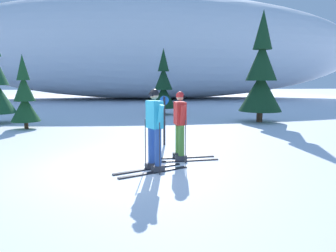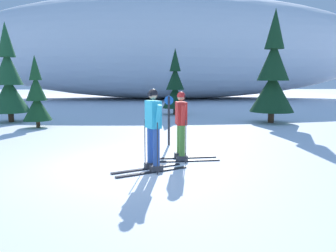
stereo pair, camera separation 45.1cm
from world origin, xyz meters
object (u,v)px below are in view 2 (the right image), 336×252
Objects in this scene: skier_cyan_jacket at (153,129)px; pine_tree_center_left at (37,97)px; skier_red_jacket at (181,125)px; trail_marker_post at (169,117)px; pine_tree_center_right at (175,87)px; pine_tree_far_left at (8,81)px; pine_tree_far_right at (273,76)px.

pine_tree_center_left reaches higher than skier_cyan_jacket.
skier_red_jacket reaches higher than trail_marker_post.
pine_tree_center_right reaches higher than trail_marker_post.
pine_tree_far_left is 1.54× the size of pine_tree_center_left.
skier_cyan_jacket is at bearing -96.42° from pine_tree_center_right.
trail_marker_post is at bearing -36.17° from pine_tree_center_left.
skier_cyan_jacket is at bearing -128.24° from skier_red_jacket.
pine_tree_far_left reaches higher than trail_marker_post.
pine_tree_center_right is 0.73× the size of pine_tree_far_right.
trail_marker_post is at bearing -38.42° from pine_tree_far_left.
skier_cyan_jacket is at bearing -53.89° from pine_tree_center_left.
pine_tree_center_right is at bearing 138.58° from pine_tree_far_right.
pine_tree_far_right is at bearing -41.42° from pine_tree_center_right.
pine_tree_center_left is 0.58× the size of pine_tree_far_right.
pine_tree_center_right reaches higher than skier_cyan_jacket.
skier_red_jacket is 1.90m from trail_marker_post.
pine_tree_far_right is at bearing 54.09° from skier_cyan_jacket.
pine_tree_far_left reaches higher than pine_tree_center_right.
pine_tree_far_right reaches higher than skier_red_jacket.
pine_tree_center_left is at bearing -174.59° from pine_tree_far_right.
trail_marker_post is (-5.13, -4.98, -1.33)m from pine_tree_far_right.
pine_tree_far_left is 12.56m from pine_tree_far_right.
pine_tree_far_left is at bearing -160.31° from pine_tree_center_right.
trail_marker_post is at bearing -135.89° from pine_tree_far_right.
pine_tree_far_left is 0.90× the size of pine_tree_far_right.
trail_marker_post is at bearing 96.66° from skier_red_jacket.
pine_tree_center_right is 8.86m from trail_marker_post.
pine_tree_center_right is (6.25, 4.82, 0.32)m from pine_tree_center_left.
pine_tree_center_right is (1.30, 11.59, 0.65)m from skier_cyan_jacket.
pine_tree_far_left is 1.23× the size of pine_tree_center_right.
pine_tree_far_right reaches higher than pine_tree_far_left.
pine_tree_far_left is at bearing 175.97° from pine_tree_far_right.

